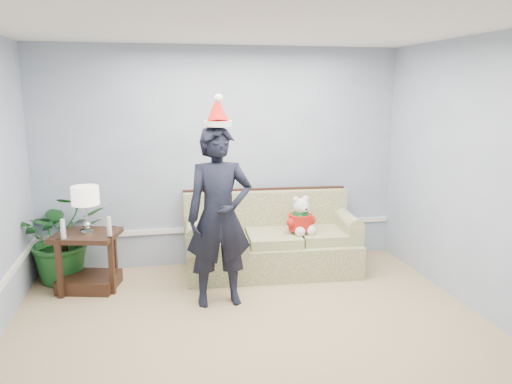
{
  "coord_description": "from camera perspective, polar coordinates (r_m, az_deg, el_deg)",
  "views": [
    {
      "loc": [
        -0.87,
        -3.59,
        2.19
      ],
      "look_at": [
        0.22,
        1.55,
        1.1
      ],
      "focal_mm": 35.0,
      "sensor_mm": 36.0,
      "label": 1
    }
  ],
  "objects": [
    {
      "name": "santa_hat",
      "position": [
        4.9,
        -4.42,
        9.09
      ],
      "size": [
        0.28,
        0.32,
        0.32
      ],
      "rotation": [
        0.0,
        0.0,
        -0.04
      ],
      "color": "white",
      "rests_on": "man"
    },
    {
      "name": "man",
      "position": [
        5.05,
        -4.21,
        -2.87
      ],
      "size": [
        0.68,
        0.46,
        1.84
      ],
      "primitive_type": "imported",
      "rotation": [
        0.0,
        0.0,
        0.03
      ],
      "color": "black",
      "rests_on": "room_shell"
    },
    {
      "name": "wainscot_trim",
      "position": [
        5.08,
        -14.91,
        -8.67
      ],
      "size": [
        4.49,
        4.99,
        0.06
      ],
      "color": "white",
      "rests_on": "room_shell"
    },
    {
      "name": "side_table",
      "position": [
        5.89,
        -18.6,
        -8.12
      ],
      "size": [
        0.78,
        0.71,
        0.64
      ],
      "rotation": [
        0.0,
        0.0,
        -0.26
      ],
      "color": "#342012",
      "rests_on": "room_shell"
    },
    {
      "name": "sofa",
      "position": [
        6.11,
        1.71,
        -5.87
      ],
      "size": [
        2.11,
        1.02,
        0.96
      ],
      "rotation": [
        0.0,
        0.0,
        -0.07
      ],
      "color": "#4B5C2B",
      "rests_on": "room_shell"
    },
    {
      "name": "room_shell",
      "position": [
        3.79,
        1.54,
        -1.05
      ],
      "size": [
        4.54,
        5.04,
        2.74
      ],
      "color": "tan",
      "rests_on": "ground"
    },
    {
      "name": "table_lamp",
      "position": [
        5.66,
        -18.93,
        -0.61
      ],
      "size": [
        0.29,
        0.29,
        0.52
      ],
      "color": "silver",
      "rests_on": "side_table"
    },
    {
      "name": "teddy_bear",
      "position": [
        5.93,
        5.12,
        -3.18
      ],
      "size": [
        0.34,
        0.35,
        0.46
      ],
      "rotation": [
        0.0,
        0.0,
        0.24
      ],
      "color": "white",
      "rests_on": "sofa"
    },
    {
      "name": "candle_pair",
      "position": [
        5.58,
        -18.83,
        -3.96
      ],
      "size": [
        0.52,
        0.05,
        0.21
      ],
      "color": "silver",
      "rests_on": "side_table"
    },
    {
      "name": "houseplant",
      "position": [
        6.15,
        -21.23,
        -4.78
      ],
      "size": [
        1.16,
        1.08,
        1.05
      ],
      "primitive_type": "imported",
      "rotation": [
        0.0,
        0.0,
        0.34
      ],
      "color": "#1E5D24",
      "rests_on": "room_shell"
    }
  ]
}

